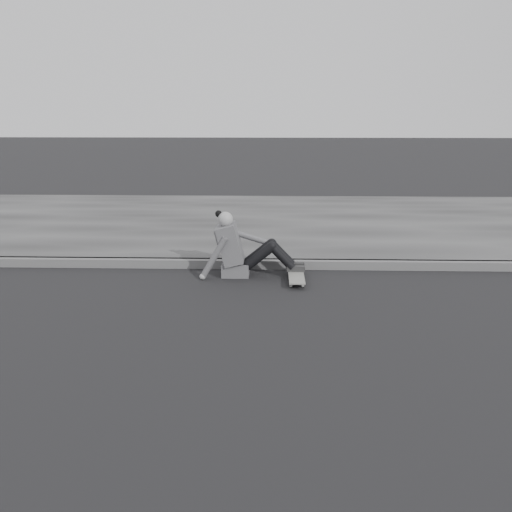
{
  "coord_description": "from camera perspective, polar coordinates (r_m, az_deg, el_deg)",
  "views": [
    {
      "loc": [
        -0.91,
        -5.1,
        2.16
      ],
      "look_at": [
        -1.11,
        1.32,
        0.5
      ],
      "focal_mm": 40.0,
      "sensor_mm": 36.0,
      "label": 1
    }
  ],
  "objects": [
    {
      "name": "sidewalk",
      "position": [
        10.95,
        6.52,
        3.34
      ],
      "size": [
        24.0,
        6.0,
        0.12
      ],
      "primitive_type": "cube",
      "color": "#383838",
      "rests_on": "ground"
    },
    {
      "name": "skateboard",
      "position": [
        7.38,
        4.04,
        -1.99
      ],
      "size": [
        0.2,
        0.78,
        0.09
      ],
      "color": "#969792",
      "rests_on": "ground"
    },
    {
      "name": "curb",
      "position": [
        8.02,
        8.23,
        -0.85
      ],
      "size": [
        24.0,
        0.16,
        0.12
      ],
      "primitive_type": "cube",
      "color": "#555555",
      "rests_on": "ground"
    },
    {
      "name": "seated_woman",
      "position": [
        7.55,
        -1.57,
        0.69
      ],
      "size": [
        1.38,
        0.46,
        0.88
      ],
      "color": "#505053",
      "rests_on": "ground"
    },
    {
      "name": "ground",
      "position": [
        5.62,
        11.07,
        -8.42
      ],
      "size": [
        80.0,
        80.0,
        0.0
      ],
      "primitive_type": "plane",
      "color": "black",
      "rests_on": "ground"
    }
  ]
}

